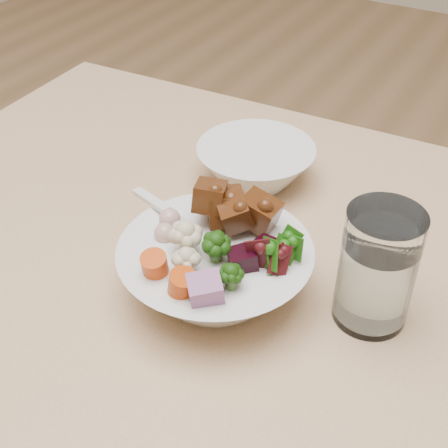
{
  "coord_description": "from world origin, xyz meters",
  "views": [
    {
      "loc": [
        0.22,
        -0.36,
        1.12
      ],
      "look_at": [
        -0.02,
        0.07,
        0.74
      ],
      "focal_mm": 50.0,
      "sensor_mm": 36.0,
      "label": 1
    }
  ],
  "objects_px": {
    "food_bowl": "(217,267)",
    "side_bowl": "(256,164)",
    "water_glass": "(376,272)",
    "dining_table": "(431,422)"
  },
  "relations": [
    {
      "from": "dining_table",
      "to": "water_glass",
      "type": "xyz_separation_m",
      "value": [
        -0.09,
        0.04,
        0.13
      ]
    },
    {
      "from": "dining_table",
      "to": "food_bowl",
      "type": "bearing_deg",
      "value": 179.73
    },
    {
      "from": "dining_table",
      "to": "water_glass",
      "type": "bearing_deg",
      "value": 154.45
    },
    {
      "from": "dining_table",
      "to": "water_glass",
      "type": "relative_size",
      "value": 11.83
    },
    {
      "from": "water_glass",
      "to": "side_bowl",
      "type": "height_order",
      "value": "water_glass"
    },
    {
      "from": "dining_table",
      "to": "water_glass",
      "type": "distance_m",
      "value": 0.16
    },
    {
      "from": "water_glass",
      "to": "food_bowl",
      "type": "bearing_deg",
      "value": -162.87
    },
    {
      "from": "food_bowl",
      "to": "side_bowl",
      "type": "xyz_separation_m",
      "value": [
        -0.06,
        0.2,
        -0.01
      ]
    },
    {
      "from": "food_bowl",
      "to": "side_bowl",
      "type": "distance_m",
      "value": 0.21
    },
    {
      "from": "food_bowl",
      "to": "side_bowl",
      "type": "height_order",
      "value": "food_bowl"
    }
  ]
}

